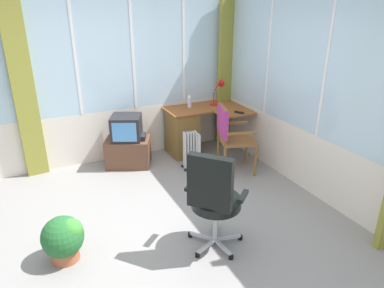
{
  "coord_description": "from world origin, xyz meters",
  "views": [
    {
      "loc": [
        -1.1,
        -3.03,
        2.37
      ],
      "look_at": [
        0.55,
        0.43,
        0.78
      ],
      "focal_mm": 33.31,
      "sensor_mm": 36.0,
      "label": 1
    }
  ],
  "objects_px": {
    "spray_bottle": "(189,101)",
    "potted_plant": "(64,238)",
    "tv_on_stand": "(128,144)",
    "desk": "(186,130)",
    "tv_remote": "(239,112)",
    "desk_lamp": "(220,88)",
    "office_chair": "(213,196)",
    "wooden_armchair": "(229,131)",
    "space_heater": "(192,150)"
  },
  "relations": [
    {
      "from": "spray_bottle",
      "to": "potted_plant",
      "type": "height_order",
      "value": "spray_bottle"
    },
    {
      "from": "tv_on_stand",
      "to": "tv_remote",
      "type": "bearing_deg",
      "value": -17.25
    },
    {
      "from": "tv_remote",
      "to": "potted_plant",
      "type": "relative_size",
      "value": 0.32
    },
    {
      "from": "space_heater",
      "to": "potted_plant",
      "type": "bearing_deg",
      "value": -146.77
    },
    {
      "from": "potted_plant",
      "to": "spray_bottle",
      "type": "bearing_deg",
      "value": 40.76
    },
    {
      "from": "tv_remote",
      "to": "wooden_armchair",
      "type": "bearing_deg",
      "value": -169.74
    },
    {
      "from": "desk_lamp",
      "to": "desk",
      "type": "bearing_deg",
      "value": 179.65
    },
    {
      "from": "desk_lamp",
      "to": "tv_remote",
      "type": "height_order",
      "value": "desk_lamp"
    },
    {
      "from": "desk",
      "to": "spray_bottle",
      "type": "height_order",
      "value": "spray_bottle"
    },
    {
      "from": "wooden_armchair",
      "to": "office_chair",
      "type": "distance_m",
      "value": 1.78
    },
    {
      "from": "office_chair",
      "to": "space_heater",
      "type": "relative_size",
      "value": 1.86
    },
    {
      "from": "desk",
      "to": "tv_remote",
      "type": "distance_m",
      "value": 0.91
    },
    {
      "from": "desk",
      "to": "tv_remote",
      "type": "xyz_separation_m",
      "value": [
        0.66,
        -0.52,
        0.35
      ]
    },
    {
      "from": "office_chair",
      "to": "potted_plant",
      "type": "distance_m",
      "value": 1.48
    },
    {
      "from": "office_chair",
      "to": "potted_plant",
      "type": "height_order",
      "value": "office_chair"
    },
    {
      "from": "tv_remote",
      "to": "space_heater",
      "type": "relative_size",
      "value": 0.26
    },
    {
      "from": "office_chair",
      "to": "potted_plant",
      "type": "bearing_deg",
      "value": 161.04
    },
    {
      "from": "tv_remote",
      "to": "wooden_armchair",
      "type": "relative_size",
      "value": 0.15
    },
    {
      "from": "wooden_armchair",
      "to": "space_heater",
      "type": "distance_m",
      "value": 0.62
    },
    {
      "from": "desk_lamp",
      "to": "wooden_armchair",
      "type": "relative_size",
      "value": 0.42
    },
    {
      "from": "desk",
      "to": "office_chair",
      "type": "bearing_deg",
      "value": -108.15
    },
    {
      "from": "desk",
      "to": "space_heater",
      "type": "distance_m",
      "value": 0.56
    },
    {
      "from": "tv_remote",
      "to": "office_chair",
      "type": "xyz_separation_m",
      "value": [
        -1.41,
        -1.77,
        -0.14
      ]
    },
    {
      "from": "spray_bottle",
      "to": "office_chair",
      "type": "xyz_separation_m",
      "value": [
        -0.86,
        -2.38,
        -0.23
      ]
    },
    {
      "from": "potted_plant",
      "to": "space_heater",
      "type": "bearing_deg",
      "value": 33.23
    },
    {
      "from": "desk_lamp",
      "to": "tv_on_stand",
      "type": "relative_size",
      "value": 0.53
    },
    {
      "from": "tv_remote",
      "to": "spray_bottle",
      "type": "bearing_deg",
      "value": 101.38
    },
    {
      "from": "potted_plant",
      "to": "tv_on_stand",
      "type": "bearing_deg",
      "value": 57.45
    },
    {
      "from": "office_chair",
      "to": "space_heater",
      "type": "distance_m",
      "value": 1.88
    },
    {
      "from": "desk_lamp",
      "to": "office_chair",
      "type": "height_order",
      "value": "desk_lamp"
    },
    {
      "from": "tv_on_stand",
      "to": "space_heater",
      "type": "relative_size",
      "value": 1.35
    },
    {
      "from": "desk_lamp",
      "to": "spray_bottle",
      "type": "distance_m",
      "value": 0.52
    },
    {
      "from": "space_heater",
      "to": "wooden_armchair",
      "type": "bearing_deg",
      "value": -35.16
    },
    {
      "from": "potted_plant",
      "to": "office_chair",
      "type": "bearing_deg",
      "value": -18.96
    },
    {
      "from": "tv_remote",
      "to": "desk_lamp",
      "type": "bearing_deg",
      "value": 66.49
    },
    {
      "from": "desk_lamp",
      "to": "space_heater",
      "type": "relative_size",
      "value": 0.72
    },
    {
      "from": "potted_plant",
      "to": "tv_remote",
      "type": "bearing_deg",
      "value": 25.21
    },
    {
      "from": "desk",
      "to": "spray_bottle",
      "type": "bearing_deg",
      "value": 40.19
    },
    {
      "from": "tv_remote",
      "to": "potted_plant",
      "type": "height_order",
      "value": "tv_remote"
    },
    {
      "from": "office_chair",
      "to": "space_heater",
      "type": "bearing_deg",
      "value": 70.87
    },
    {
      "from": "spray_bottle",
      "to": "tv_on_stand",
      "type": "xyz_separation_m",
      "value": [
        -1.07,
        -0.11,
        -0.5
      ]
    },
    {
      "from": "tv_remote",
      "to": "tv_on_stand",
      "type": "relative_size",
      "value": 0.19
    },
    {
      "from": "tv_remote",
      "to": "wooden_armchair",
      "type": "xyz_separation_m",
      "value": [
        -0.37,
        -0.32,
        -0.13
      ]
    },
    {
      "from": "tv_remote",
      "to": "potted_plant",
      "type": "bearing_deg",
      "value": 175.0
    },
    {
      "from": "tv_remote",
      "to": "potted_plant",
      "type": "xyz_separation_m",
      "value": [
        -2.77,
        -1.3,
        -0.5
      ]
    },
    {
      "from": "tv_on_stand",
      "to": "desk",
      "type": "bearing_deg",
      "value": 0.83
    },
    {
      "from": "spray_bottle",
      "to": "space_heater",
      "type": "xyz_separation_m",
      "value": [
        -0.26,
        -0.63,
        -0.55
      ]
    },
    {
      "from": "tv_remote",
      "to": "space_heater",
      "type": "xyz_separation_m",
      "value": [
        -0.8,
        -0.01,
        -0.46
      ]
    },
    {
      "from": "tv_remote",
      "to": "office_chair",
      "type": "relative_size",
      "value": 0.14
    },
    {
      "from": "office_chair",
      "to": "tv_on_stand",
      "type": "bearing_deg",
      "value": 95.19
    }
  ]
}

